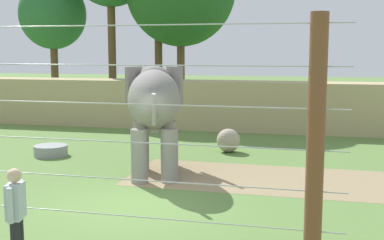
% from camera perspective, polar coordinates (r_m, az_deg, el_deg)
% --- Properties ---
extents(ground_plane, '(120.00, 120.00, 0.00)m').
position_cam_1_polar(ground_plane, '(11.66, -6.74, -9.43)').
color(ground_plane, '#5B7F3D').
extents(dirt_patch, '(6.93, 3.33, 0.01)m').
position_cam_1_polar(dirt_patch, '(13.97, 7.22, -6.52)').
color(dirt_patch, '#937F5B').
rests_on(dirt_patch, ground).
extents(embankment_wall, '(36.00, 1.80, 2.13)m').
position_cam_1_polar(embankment_wall, '(22.37, 3.53, 1.68)').
color(embankment_wall, tan).
rests_on(embankment_wall, ground).
extents(elephant, '(2.29, 3.92, 3.01)m').
position_cam_1_polar(elephant, '(14.12, -4.28, 1.88)').
color(elephant, gray).
rests_on(elephant, ground).
extents(enrichment_ball, '(0.81, 0.81, 0.81)m').
position_cam_1_polar(enrichment_ball, '(17.35, 4.13, -2.32)').
color(enrichment_ball, tan).
rests_on(enrichment_ball, ground).
extents(cable_fence, '(8.94, 0.27, 4.01)m').
position_cam_1_polar(cable_fence, '(8.69, -13.45, -1.89)').
color(cable_fence, brown).
rests_on(cable_fence, ground).
extents(zookeeper, '(0.31, 0.57, 1.67)m').
position_cam_1_polar(zookeeper, '(8.36, -19.24, -10.17)').
color(zookeeper, '#232328').
rests_on(zookeeper, ground).
extents(water_tub, '(1.10, 1.10, 0.35)m').
position_cam_1_polar(water_tub, '(17.38, -15.65, -3.31)').
color(water_tub, gray).
rests_on(water_tub, ground).
extents(tree_left_of_centre, '(3.93, 3.93, 7.68)m').
position_cam_1_polar(tree_left_of_centre, '(31.63, -15.46, 11.37)').
color(tree_left_of_centre, brown).
rests_on(tree_left_of_centre, ground).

